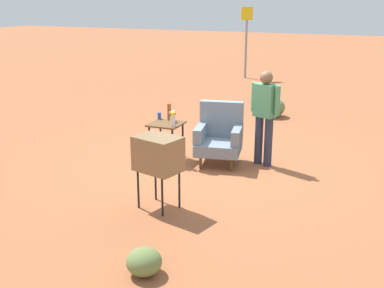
{
  "coord_description": "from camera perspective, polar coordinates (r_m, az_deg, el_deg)",
  "views": [
    {
      "loc": [
        2.81,
        -7.59,
        2.86
      ],
      "look_at": [
        0.07,
        -0.99,
        0.65
      ],
      "focal_mm": 45.43,
      "sensor_mm": 36.0,
      "label": 1
    }
  ],
  "objects": [
    {
      "name": "ground_plane",
      "position": [
        8.58,
        2.12,
        -2.28
      ],
      "size": [
        60.0,
        60.0,
        0.0
      ],
      "primitive_type": "plane",
      "color": "#A05B38"
    },
    {
      "name": "armchair",
      "position": [
        8.49,
        3.25,
        1.02
      ],
      "size": [
        0.9,
        0.91,
        1.06
      ],
      "color": "brown",
      "rests_on": "ground"
    },
    {
      "name": "side_table",
      "position": [
        8.66,
        -3.06,
        1.82
      ],
      "size": [
        0.56,
        0.56,
        0.67
      ],
      "color": "black",
      "rests_on": "ground"
    },
    {
      "name": "tv_on_stand",
      "position": [
        6.59,
        -3.99,
        -1.22
      ],
      "size": [
        0.69,
        0.58,
        1.03
      ],
      "color": "black",
      "rests_on": "ground"
    },
    {
      "name": "person_standing",
      "position": [
        8.36,
        8.54,
        3.72
      ],
      "size": [
        0.54,
        0.33,
        1.64
      ],
      "color": "#2D3347",
      "rests_on": "ground"
    },
    {
      "name": "road_sign",
      "position": [
        17.4,
        6.38,
        12.22
      ],
      "size": [
        0.33,
        0.33,
        2.44
      ],
      "color": "gray",
      "rests_on": "ground"
    },
    {
      "name": "bottle_short_clear",
      "position": [
        8.7,
        -2.24,
        3.27
      ],
      "size": [
        0.06,
        0.06,
        0.2
      ],
      "primitive_type": "cylinder",
      "color": "silver",
      "rests_on": "side_table"
    },
    {
      "name": "soda_can_red",
      "position": [
        8.6,
        -2.24,
        2.85
      ],
      "size": [
        0.07,
        0.07,
        0.12
      ],
      "primitive_type": "cylinder",
      "color": "red",
      "rests_on": "side_table"
    },
    {
      "name": "bottle_tall_amber",
      "position": [
        8.81,
        -2.69,
        3.79
      ],
      "size": [
        0.07,
        0.07,
        0.3
      ],
      "primitive_type": "cylinder",
      "color": "brown",
      "rests_on": "side_table"
    },
    {
      "name": "soda_can_blue",
      "position": [
        8.91,
        -3.86,
        3.32
      ],
      "size": [
        0.07,
        0.07,
        0.12
      ],
      "primitive_type": "cylinder",
      "color": "blue",
      "rests_on": "side_table"
    },
    {
      "name": "flower_vase",
      "position": [
        8.38,
        -2.3,
        3.07
      ],
      "size": [
        0.15,
        0.1,
        0.27
      ],
      "color": "silver",
      "rests_on": "side_table"
    },
    {
      "name": "shrub_near",
      "position": [
        11.98,
        9.44,
        4.29
      ],
      "size": [
        0.6,
        0.6,
        0.46
      ],
      "primitive_type": "ellipsoid",
      "color": "olive",
      "rests_on": "ground"
    },
    {
      "name": "shrub_mid",
      "position": [
        5.31,
        -5.64,
        -13.6
      ],
      "size": [
        0.38,
        0.38,
        0.3
      ],
      "primitive_type": "ellipsoid",
      "color": "olive",
      "rests_on": "ground"
    }
  ]
}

